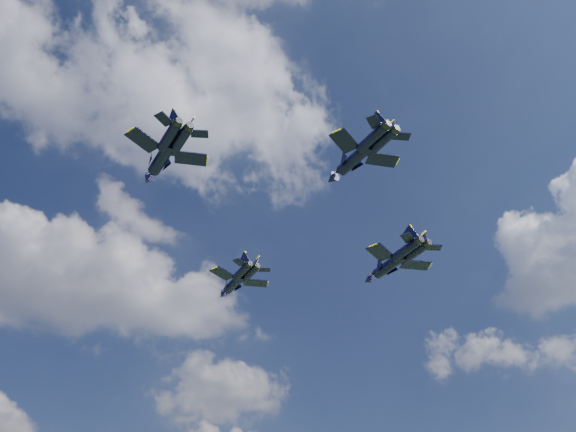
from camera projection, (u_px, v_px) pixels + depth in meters
The scene contains 4 objects.
jet_lead at pixel (234, 284), 99.39m from camera, with size 10.70×14.43×3.40m.
jet_left at pixel (161, 159), 77.72m from camera, with size 11.33×15.39×3.62m.
jet_right at pixel (388, 266), 94.93m from camera, with size 12.51×16.91×3.98m.
jet_slot at pixel (353, 160), 73.79m from camera, with size 10.31×14.13×3.33m.
Camera 1 is at (-22.86, -64.86, 3.19)m, focal length 35.00 mm.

